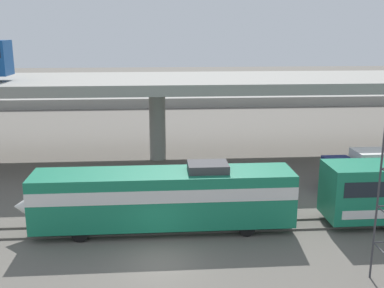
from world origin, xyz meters
The scene contains 15 objects.
ground_plane centered at (0.00, 0.00, 0.00)m, with size 260.00×260.00×0.00m, color #605B54.
rail_strip_near centered at (0.00, 3.26, 0.06)m, with size 110.00×0.12×0.12m, color #59544C.
rail_strip_far centered at (0.00, 4.74, 0.06)m, with size 110.00×0.12×0.12m, color #59544C.
train_locomotive centered at (-0.46, 4.00, 2.19)m, with size 16.65×3.04×4.18m.
highway_overpass centered at (0.00, 20.00, 7.04)m, with size 96.00×12.02×7.66m.
service_truck_west centered at (16.25, 10.23, 1.64)m, with size 6.80×2.46×3.04m.
pier_parking_lot centered at (0.00, 55.00, 0.77)m, with size 78.38×12.48×1.54m, color gray.
parked_car_0 centered at (8.38, 56.93, 2.31)m, with size 4.11×1.89×1.50m.
parked_car_1 centered at (22.48, 57.45, 2.31)m, with size 4.32×1.89×1.50m.
parked_car_2 centered at (-4.51, 53.19, 2.31)m, with size 4.50×1.89×1.50m.
parked_car_3 centered at (-11.82, 52.87, 2.31)m, with size 4.28×2.00×1.50m.
parked_car_4 centered at (31.24, 57.64, 2.31)m, with size 4.54×1.90×1.50m.
parked_car_5 centered at (5.10, 54.10, 2.31)m, with size 4.34×1.93×1.50m.
parked_car_7 centered at (-16.76, 56.87, 2.31)m, with size 4.23×2.00×1.50m.
harbor_water centered at (0.00, 78.00, 0.00)m, with size 140.00×36.00×0.01m, color #2D5170.
Camera 1 is at (0.04, -22.15, 11.90)m, focal length 43.03 mm.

